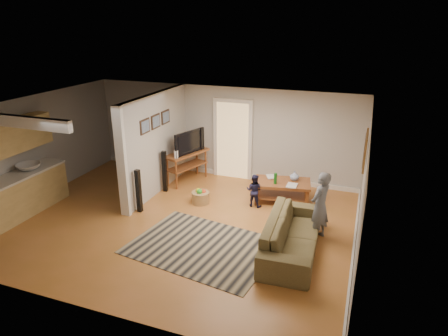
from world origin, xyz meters
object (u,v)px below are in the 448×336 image
Objects in this scene: toy_basket at (201,197)px; speaker_left at (139,191)px; speaker_right at (165,171)px; toddler at (254,206)px; coffee_table at (283,186)px; tv_console at (187,155)px; sofa at (291,250)px; child at (317,238)px.

speaker_left is at bearing -141.48° from toy_basket.
speaker_right reaches higher than toddler.
toy_basket is at bearing -27.12° from speaker_right.
coffee_table is 1.41× the size of speaker_left.
toddler is (2.38, 1.18, -0.51)m from speaker_left.
toddler is at bearing 28.62° from speaker_left.
tv_console is at bearing 85.01° from speaker_left.
toy_basket is 0.54× the size of toddler.
speaker_left is at bearing 80.02° from sofa.
coffee_table is at bearing -136.27° from toddler.
toy_basket is 2.96m from child.
speaker_left is 2.71m from toddler.
sofa is 2.21× the size of speaker_right.
toddler is (2.38, -0.07, -0.54)m from speaker_right.
speaker_right is (-0.26, -0.79, -0.22)m from tv_console.
toy_basket is at bearing -79.64° from child.
tv_console is 3.29× the size of toy_basket.
coffee_table is 1.85m from child.
sofa is at bearing -4.83° from speaker_left.
sofa is 4.23m from tv_console.
toddler is (-0.58, -0.49, -0.41)m from coffee_table.
speaker_right is 2.44m from toddler.
coffee_table reaches higher than sofa.
speaker_right reaches higher than coffee_table.
child reaches higher than toddler.
sofa is 4.02m from speaker_right.
toddler reaches higher than sofa.
sofa is 1.67× the size of child.
speaker_right is 4.17m from child.
speaker_left is 1.25m from speaker_right.
tv_console is 2.41m from toddler.
coffee_table is 3.37× the size of toy_basket.
speaker_left reaches higher than coffee_table.
tv_console is at bearing 127.56° from toy_basket.
coffee_table reaches higher than toy_basket.
coffee_table is (-0.64, 2.12, 0.41)m from sofa.
sofa is 2.82m from toy_basket.
toddler is at bearing 12.43° from toy_basket.
speaker_right is at bearing -89.30° from tv_console.
speaker_right is at bearing -80.54° from child.
toy_basket is at bearing -157.27° from coffee_table.
speaker_left is at bearing -150.62° from coffee_table.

